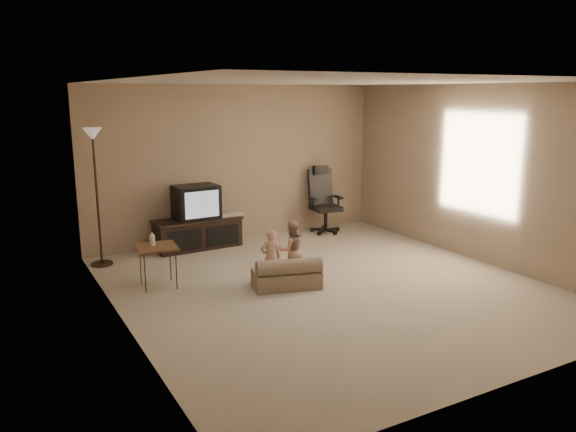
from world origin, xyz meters
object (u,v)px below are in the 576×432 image
(tv_stand, at_px, (198,222))
(floor_lamp, at_px, (95,166))
(office_chair, at_px, (324,209))
(toddler_left, at_px, (271,258))
(child_sofa, at_px, (287,275))
(toddler_right, at_px, (291,250))
(side_table, at_px, (157,247))

(tv_stand, distance_m, floor_lamp, 1.81)
(office_chair, relative_size, toddler_left, 1.57)
(floor_lamp, bearing_deg, toddler_left, -48.75)
(tv_stand, height_order, child_sofa, tv_stand)
(toddler_left, height_order, toddler_right, toddler_right)
(tv_stand, relative_size, floor_lamp, 0.73)
(office_chair, height_order, floor_lamp, floor_lamp)
(tv_stand, height_order, toddler_left, tv_stand)
(office_chair, height_order, child_sofa, office_chair)
(office_chair, distance_m, floor_lamp, 3.90)
(office_chair, distance_m, side_table, 3.61)
(side_table, bearing_deg, tv_stand, 53.89)
(tv_stand, height_order, floor_lamp, floor_lamp)
(office_chair, height_order, toddler_right, office_chair)
(tv_stand, relative_size, child_sofa, 1.53)
(tv_stand, distance_m, side_table, 1.80)
(tv_stand, distance_m, toddler_left, 2.12)
(floor_lamp, height_order, toddler_left, floor_lamp)
(child_sofa, height_order, toddler_left, toddler_left)
(tv_stand, distance_m, toddler_right, 2.08)
(side_table, xyz_separation_m, child_sofa, (1.39, -0.83, -0.34))
(side_table, bearing_deg, toddler_left, -27.95)
(side_table, bearing_deg, toddler_right, -19.06)
(floor_lamp, relative_size, toddler_right, 2.46)
(floor_lamp, bearing_deg, child_sofa, -48.87)
(tv_stand, relative_size, toddler_left, 1.93)
(child_sofa, distance_m, toddler_left, 0.30)
(office_chair, bearing_deg, floor_lamp, -172.24)
(child_sofa, bearing_deg, office_chair, 63.87)
(side_table, bearing_deg, floor_lamp, 109.31)
(floor_lamp, relative_size, child_sofa, 2.10)
(floor_lamp, distance_m, toddler_right, 2.91)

